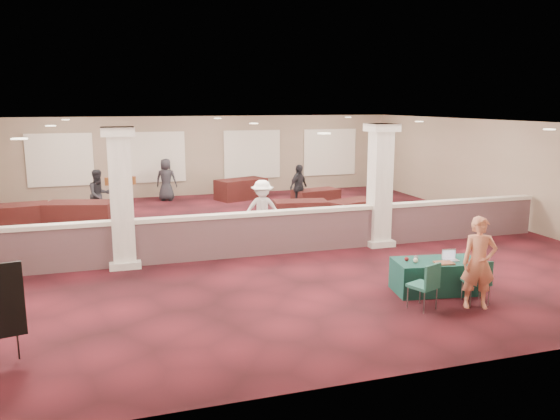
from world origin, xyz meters
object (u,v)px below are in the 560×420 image
object	(u,v)px
conf_chair_side	(427,282)
far_table_back_left	(14,218)
conf_chair_main	(478,278)
near_table	(436,276)
far_table_front_center	(301,211)
attendee_b	(262,210)
far_table_back_right	(316,199)
far_table_front_right	(352,211)
far_table_front_left	(80,215)
woman	(479,263)
attendee_a	(99,195)
attendee_c	(299,187)
attendee_d	(166,180)
far_table_back_center	(241,189)

from	to	relation	value
conf_chair_side	far_table_back_left	size ratio (longest dim) A/B	0.46
conf_chair_main	near_table	bearing A→B (deg)	121.66
far_table_front_center	attendee_b	xyz separation A→B (m)	(-1.77, -1.86, 0.49)
far_table_back_left	far_table_back_right	bearing A→B (deg)	4.14
far_table_front_right	far_table_back_right	distance (m)	2.46
far_table_front_center	far_table_front_left	bearing A→B (deg)	170.27
woman	attendee_a	distance (m)	12.15
attendee_a	attendee_c	distance (m)	6.69
far_table_front_left	far_table_front_right	bearing A→B (deg)	-10.52
far_table_back_left	attendee_c	distance (m)	9.13
far_table_back_right	attendee_c	size ratio (longest dim) A/B	1.03
attendee_a	far_table_front_center	bearing A→B (deg)	-45.24
conf_chair_main	far_table_front_center	xyz separation A→B (m)	(-0.74, 7.86, -0.17)
near_table	attendee_c	world-z (taller)	attendee_c
far_table_front_center	attendee_d	size ratio (longest dim) A/B	1.02
conf_chair_main	far_table_front_center	distance (m)	7.89
far_table_back_left	far_table_back_center	size ratio (longest dim) A/B	0.99
far_table_back_left	conf_chair_side	bearing A→B (deg)	-48.23
far_table_back_right	attendee_a	bearing A→B (deg)	179.30
far_table_back_right	conf_chair_side	bearing A→B (deg)	-99.47
conf_chair_side	far_table_front_left	size ratio (longest dim) A/B	0.45
conf_chair_side	attendee_a	xyz separation A→B (m)	(-5.76, 9.95, 0.29)
near_table	conf_chair_main	size ratio (longest dim) A/B	1.94
far_table_back_center	attendee_d	size ratio (longest dim) A/B	1.19
near_table	attendee_c	bearing A→B (deg)	97.87
conf_chair_side	attendee_c	world-z (taller)	attendee_c
near_table	attendee_a	xyz separation A→B (m)	(-6.49, 9.15, 0.50)
woman	attendee_b	world-z (taller)	woman
far_table_front_left	attendee_b	bearing A→B (deg)	-31.57
conf_chair_main	far_table_front_right	world-z (taller)	conf_chair_main
conf_chair_side	attendee_a	distance (m)	11.50
far_table_front_left	woman	bearing A→B (deg)	-51.39
far_table_front_right	far_table_back_right	xyz separation A→B (m)	(-0.29, 2.44, -0.00)
conf_chair_main	far_table_back_center	size ratio (longest dim) A/B	0.45
far_table_front_left	conf_chair_main	bearing A→B (deg)	-50.59
near_table	far_table_back_center	world-z (taller)	far_table_back_center
near_table	attendee_c	distance (m)	8.93
far_table_front_right	attendee_d	world-z (taller)	attendee_d
attendee_b	near_table	bearing A→B (deg)	-54.02
far_table_front_left	far_table_front_center	xyz separation A→B (m)	(6.66, -1.14, -0.06)
far_table_front_left	far_table_back_right	xyz separation A→B (m)	(7.97, 0.91, -0.06)
far_table_front_center	far_table_back_left	size ratio (longest dim) A/B	0.87
far_table_back_center	far_table_back_left	bearing A→B (deg)	-156.69
far_table_back_center	near_table	bearing A→B (deg)	-83.90
far_table_front_center	attendee_a	bearing A→B (deg)	160.63
conf_chair_main	far_table_back_left	world-z (taller)	conf_chair_main
far_table_front_left	attendee_a	size ratio (longest dim) A/B	1.19
woman	near_table	bearing A→B (deg)	123.57
conf_chair_side	far_table_front_center	world-z (taller)	conf_chair_side
near_table	far_table_front_left	xyz separation A→B (m)	(-7.06, 8.15, 0.07)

